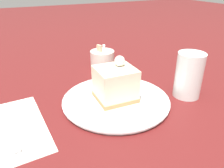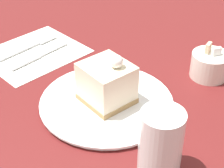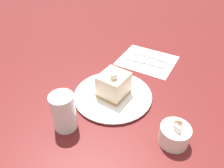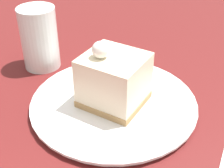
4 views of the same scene
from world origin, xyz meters
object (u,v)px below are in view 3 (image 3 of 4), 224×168
(knife, at_px, (141,62))
(sugar_bowl, at_px, (174,135))
(cake_slice, at_px, (114,85))
(fork, at_px, (153,58))
(plate, at_px, (113,95))
(drinking_glass, at_px, (64,112))

(knife, distance_m, sugar_bowl, 0.40)
(cake_slice, xyz_separation_m, fork, (-0.30, 0.01, -0.05))
(fork, height_order, knife, same)
(plate, bearing_deg, knife, -176.69)
(knife, bearing_deg, fork, 147.44)
(cake_slice, xyz_separation_m, sugar_bowl, (0.07, 0.23, -0.02))
(drinking_glass, bearing_deg, plate, 165.38)
(fork, xyz_separation_m, drinking_glass, (0.48, -0.06, 0.05))
(cake_slice, height_order, knife, cake_slice)
(fork, relative_size, sugar_bowl, 2.09)
(drinking_glass, bearing_deg, fork, 172.68)
(fork, bearing_deg, plate, -8.68)
(knife, relative_size, sugar_bowl, 2.05)
(cake_slice, relative_size, sugar_bowl, 1.29)
(fork, distance_m, sugar_bowl, 0.43)
(cake_slice, bearing_deg, knife, -174.24)
(cake_slice, xyz_separation_m, drinking_glass, (0.18, -0.05, 0.01))
(plate, bearing_deg, sugar_bowl, 74.03)
(knife, bearing_deg, plate, -2.63)
(fork, bearing_deg, cake_slice, -8.31)
(cake_slice, height_order, drinking_glass, same)
(plate, distance_m, knife, 0.24)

